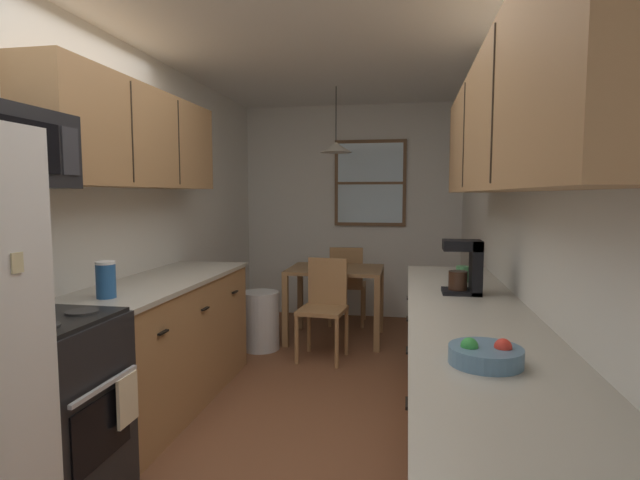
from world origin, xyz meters
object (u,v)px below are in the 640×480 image
Objects in this scene: coffee_maker at (467,266)px; table_serving_bowl at (330,264)px; mug_by_coffeemaker at (463,274)px; dining_chair_near at (324,303)px; fruit_bowl at (486,354)px; storage_canister at (106,280)px; trash_bin at (261,321)px; stove_range at (40,413)px; microwave_over_range at (3,148)px; dining_table at (336,280)px; dining_chair_far at (347,282)px.

table_serving_bowl is at bearing 119.40° from coffee_maker.
mug_by_coffeemaker is at bearing 86.80° from coffee_maker.
dining_chair_near is 2.83× the size of coffee_maker.
fruit_bowl is at bearing -69.03° from dining_chair_near.
trash_bin is at bearing 81.36° from storage_canister.
trash_bin is 4.42× the size of mug_by_coffeemaker.
stove_range is 3.18m from table_serving_bowl.
dining_chair_near is 1.53m from mug_by_coffeemaker.
microwave_over_range reaches higher than fruit_bowl.
fruit_bowl reaches higher than table_serving_bowl.
microwave_over_range reaches higher than dining_table.
dining_chair_far is at bearing 86.69° from dining_chair_near.
storage_canister is (-0.94, -1.86, 0.50)m from dining_chair_near.
dining_chair_near is (-0.02, -0.58, -0.12)m from dining_table.
mug_by_coffeemaker reaches higher than dining_chair_near.
storage_canister is at bearing -98.64° from trash_bin.
mug_by_coffeemaker is 0.50× the size of fruit_bowl.
trash_bin is 2.42m from coffee_maker.
fruit_bowl is at bearing -76.04° from dining_chair_far.
dining_chair_near is (0.94, 2.41, 0.03)m from stove_range.
dining_chair_near is at bearing -85.35° from table_serving_bowl.
coffee_maker is (1.08, -1.38, 0.57)m from dining_chair_near.
coffee_maker reaches higher than fruit_bowl.
dining_chair_far is 3.59× the size of fruit_bowl.
dining_chair_near and dining_chair_far have the same top height.
mug_by_coffeemaker reaches higher than dining_chair_far.
storage_canister is at bearing 158.40° from fruit_bowl.
dining_chair_far is (0.05, 0.58, -0.12)m from dining_table.
trash_bin is 2.13m from storage_canister.
dining_table is 5.87× the size of table_serving_bowl.
microwave_over_range is 3.48× the size of table_serving_bowl.
fruit_bowl reaches higher than dining_chair_near.
microwave_over_range is 2.92m from trash_bin.
dining_chair_far is 7.12× the size of mug_by_coffeemaker.
fruit_bowl is at bearing -21.60° from storage_canister.
storage_canister is 0.83× the size of fruit_bowl.
stove_range is 1.16× the size of dining_table.
microwave_over_range is at bearing -109.66° from dining_table.
coffee_maker is at bearing 27.05° from stove_range.
dining_chair_near is 3.59× the size of fruit_bowl.
mug_by_coffeemaker is (1.11, -0.96, 0.45)m from dining_chair_near.
coffee_maker reaches higher than table_serving_bowl.
dining_chair_near reaches higher than trash_bin.
dining_chair_far is at bearing 85.22° from dining_table.
coffee_maker is (2.02, 1.03, 0.59)m from stove_range.
dining_chair_far is at bearing 55.64° from trash_bin.
stove_range is 0.77m from storage_canister.
microwave_over_range is 2.20m from fruit_bowl.
stove_range is at bearing -89.42° from storage_canister.
dining_table is at bearing 68.48° from storage_canister.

